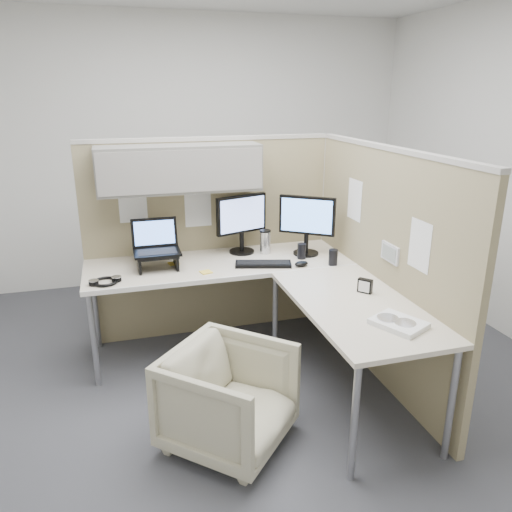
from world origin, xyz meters
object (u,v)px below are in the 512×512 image
object	(u,v)px
desk	(264,283)
keyboard	(263,264)
office_chair	(229,394)
monitor_left	(242,219)

from	to	relation	value
desk	keyboard	world-z (taller)	keyboard
office_chair	keyboard	xyz separation A→B (m)	(0.49, 0.95, 0.42)
office_chair	monitor_left	size ratio (longest dim) A/B	1.40
office_chair	desk	bearing A→B (deg)	12.23
office_chair	monitor_left	xyz separation A→B (m)	(0.42, 1.30, 0.68)
desk	monitor_left	size ratio (longest dim) A/B	4.29
monitor_left	desk	bearing A→B (deg)	-107.45
desk	office_chair	bearing A→B (deg)	-121.01
desk	keyboard	bearing A→B (deg)	74.92
desk	keyboard	size ratio (longest dim) A/B	4.84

